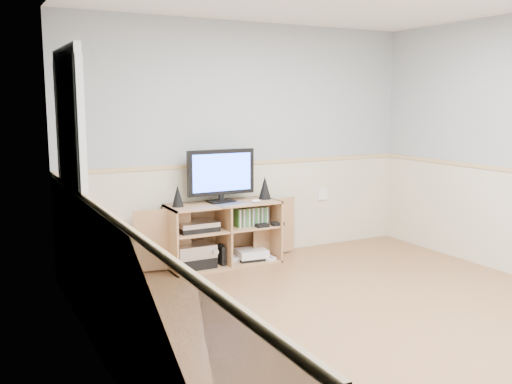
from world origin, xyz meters
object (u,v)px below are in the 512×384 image
(media_cabinet, at_px, (221,232))
(game_consoles, at_px, (250,255))
(keyboard, at_px, (232,204))
(monitor, at_px, (221,174))

(media_cabinet, distance_m, game_consoles, 0.40)
(keyboard, xyz_separation_m, game_consoles, (0.27, 0.13, -0.59))
(keyboard, distance_m, game_consoles, 0.66)
(monitor, xyz_separation_m, keyboard, (0.03, -0.19, -0.29))
(monitor, height_order, keyboard, monitor)
(media_cabinet, height_order, keyboard, keyboard)
(media_cabinet, bearing_deg, keyboard, -79.81)
(keyboard, height_order, game_consoles, keyboard)
(monitor, distance_m, keyboard, 0.35)
(keyboard, relative_size, game_consoles, 0.71)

